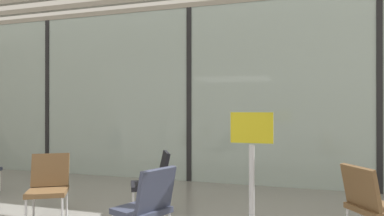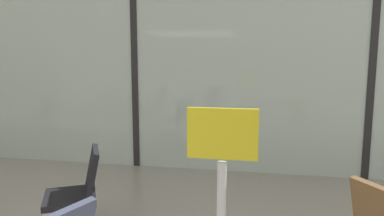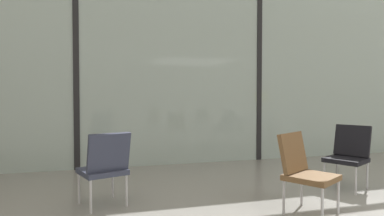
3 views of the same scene
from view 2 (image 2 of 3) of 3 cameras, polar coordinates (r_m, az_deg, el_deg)
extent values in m
cube|color=#A3B7B2|center=(5.61, -9.37, 8.36)|extent=(14.00, 0.08, 3.56)
cube|color=black|center=(5.61, -9.37, 8.36)|extent=(0.10, 0.12, 3.56)
cube|color=black|center=(5.51, 27.66, 7.57)|extent=(0.10, 0.12, 3.56)
ellipsoid|color=#B2BCD6|center=(10.65, 4.45, 10.44)|extent=(11.83, 4.39, 4.39)
sphere|color=gray|center=(12.47, -21.65, 9.55)|extent=(2.41, 2.41, 2.41)
sphere|color=black|center=(9.66, -16.99, 12.34)|extent=(0.28, 0.28, 0.28)
sphere|color=black|center=(9.28, -11.93, 12.70)|extent=(0.28, 0.28, 0.28)
sphere|color=black|center=(8.98, -6.47, 12.98)|extent=(0.28, 0.28, 0.28)
sphere|color=black|center=(8.76, -0.68, 13.16)|extent=(0.28, 0.28, 0.28)
sphere|color=black|center=(8.63, 5.35, 13.20)|extent=(0.28, 0.28, 0.28)
cube|color=brown|center=(2.86, 28.90, -15.28)|extent=(0.37, 0.48, 0.44)
cube|color=black|center=(3.67, -19.54, -13.78)|extent=(0.65, 0.65, 0.06)
cube|color=black|center=(3.58, -16.24, -9.93)|extent=(0.35, 0.49, 0.44)
cylinder|color=#BCBCC1|center=(3.96, -22.44, -15.65)|extent=(0.03, 0.03, 0.37)
cylinder|color=#BCBCC1|center=(3.94, -16.12, -15.46)|extent=(0.03, 0.03, 0.37)
cube|color=gold|center=(2.14, 5.05, -4.27)|extent=(0.44, 0.03, 0.32)
camera|label=1|loc=(1.62, 179.71, -17.24)|focal=32.75mm
camera|label=3|loc=(5.18, -88.87, -5.05)|focal=31.38mm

